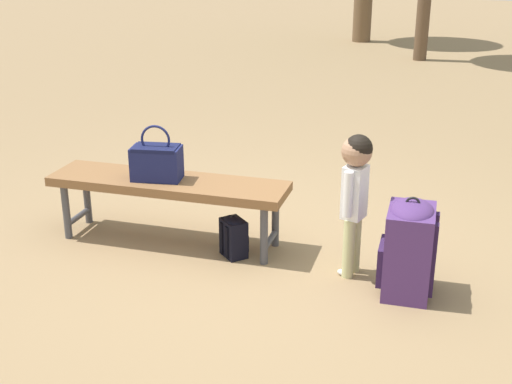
# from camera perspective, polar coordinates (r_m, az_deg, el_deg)

# --- Properties ---
(ground_plane) EXTENTS (40.00, 40.00, 0.00)m
(ground_plane) POSITION_cam_1_polar(r_m,az_deg,el_deg) (4.42, -0.11, -5.49)
(ground_plane) COLOR #8C704C
(ground_plane) RESTS_ON ground
(park_bench) EXTENTS (1.61, 0.45, 0.45)m
(park_bench) POSITION_cam_1_polar(r_m,az_deg,el_deg) (4.52, -7.40, 0.38)
(park_bench) COLOR brown
(park_bench) RESTS_ON ground
(handbag) EXTENTS (0.35, 0.23, 0.37)m
(handbag) POSITION_cam_1_polar(r_m,az_deg,el_deg) (4.48, -8.36, 2.60)
(handbag) COLOR #191E4C
(handbag) RESTS_ON park_bench
(child_standing) EXTENTS (0.18, 0.24, 0.89)m
(child_standing) POSITION_cam_1_polar(r_m,az_deg,el_deg) (4.01, 8.36, 0.71)
(child_standing) COLOR #CCCC8C
(child_standing) RESTS_ON ground
(backpack_large) EXTENTS (0.33, 0.37, 0.60)m
(backpack_large) POSITION_cam_1_polar(r_m,az_deg,el_deg) (3.97, 12.72, -4.43)
(backpack_large) COLOR #4C2D66
(backpack_large) RESTS_ON ground
(backpack_small) EXTENTS (0.21, 0.21, 0.29)m
(backpack_small) POSITION_cam_1_polar(r_m,az_deg,el_deg) (4.38, -1.88, -3.67)
(backpack_small) COLOR black
(backpack_small) RESTS_ON ground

